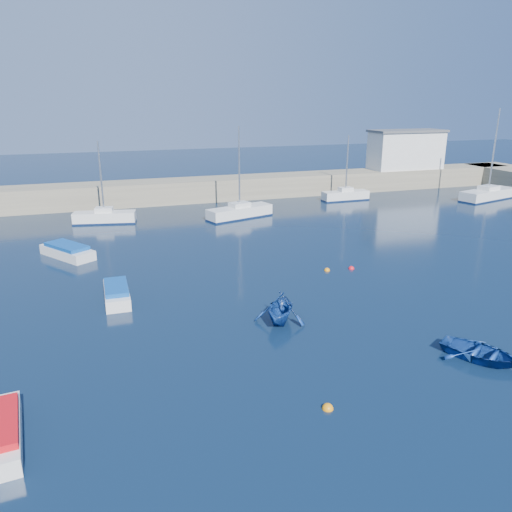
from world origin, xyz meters
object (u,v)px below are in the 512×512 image
object	(u,v)px
dinghy_center	(480,352)
dinghy_left	(280,308)
harbor_office	(406,151)
sailboat_6	(240,212)
sailboat_8	(488,194)
motorboat_1	(117,293)
sailboat_7	(345,195)
sailboat_5	(105,217)
motorboat_2	(67,251)

from	to	relation	value
dinghy_center	dinghy_left	world-z (taller)	dinghy_left
harbor_office	sailboat_6	bearing A→B (deg)	-158.44
harbor_office	sailboat_8	bearing A→B (deg)	-66.45
motorboat_1	sailboat_7	bearing A→B (deg)	40.28
sailboat_5	motorboat_2	xyz separation A→B (m)	(-3.29, -10.79, -0.15)
dinghy_center	dinghy_left	bearing A→B (deg)	105.97
harbor_office	motorboat_1	bearing A→B (deg)	-143.95
sailboat_8	dinghy_left	distance (m)	44.87
dinghy_center	sailboat_6	bearing A→B (deg)	62.94
sailboat_5	dinghy_left	xyz separation A→B (m)	(8.38, -27.40, 0.23)
sailboat_5	dinghy_center	distance (m)	37.94
sailboat_5	dinghy_left	size ratio (longest dim) A/B	2.46
motorboat_1	dinghy_left	distance (m)	10.54
harbor_office	motorboat_1	distance (m)	50.89
sailboat_6	dinghy_center	xyz separation A→B (m)	(2.44, -32.25, -0.27)
sailboat_8	dinghy_center	xyz separation A→B (m)	(-29.63, -32.04, -0.30)
motorboat_1	dinghy_center	bearing A→B (deg)	-38.87
sailboat_6	sailboat_5	bearing A→B (deg)	63.15
harbor_office	sailboat_7	xyz separation A→B (m)	(-12.21, -5.81, -4.46)
sailboat_7	motorboat_1	size ratio (longest dim) A/B	1.89
motorboat_2	dinghy_left	bearing A→B (deg)	-88.91
sailboat_5	dinghy_center	world-z (taller)	sailboat_5
sailboat_6	motorboat_2	bearing A→B (deg)	99.36
sailboat_7	dinghy_left	size ratio (longest dim) A/B	2.38
sailboat_6	dinghy_left	xyz separation A→B (m)	(-5.17, -25.24, 0.21)
motorboat_2	dinghy_left	size ratio (longest dim) A/B	1.58
sailboat_7	dinghy_center	world-z (taller)	sailboat_7
sailboat_5	sailboat_6	distance (m)	13.72
dinghy_center	sailboat_7	bearing A→B (deg)	39.87
sailboat_5	dinghy_center	bearing A→B (deg)	-143.70
motorboat_1	sailboat_5	bearing A→B (deg)	90.03
harbor_office	sailboat_6	distance (m)	29.67
harbor_office	sailboat_7	distance (m)	14.24
sailboat_8	dinghy_left	size ratio (longest dim) A/B	3.31
sailboat_8	dinghy_center	world-z (taller)	sailboat_8
sailboat_7	harbor_office	bearing A→B (deg)	-65.20
sailboat_8	dinghy_left	xyz separation A→B (m)	(-37.24, -25.03, 0.19)
motorboat_2	dinghy_left	world-z (taller)	dinghy_left
dinghy_center	dinghy_left	xyz separation A→B (m)	(-7.61, 7.01, 0.49)
sailboat_5	sailboat_8	bearing A→B (deg)	-81.58
harbor_office	sailboat_5	world-z (taller)	sailboat_5
sailboat_5	sailboat_7	xyz separation A→B (m)	(28.62, 2.80, -0.00)
sailboat_5	motorboat_1	xyz separation A→B (m)	(-0.15, -21.21, -0.16)
sailboat_8	motorboat_1	bearing A→B (deg)	97.11
sailboat_8	motorboat_2	size ratio (longest dim) A/B	2.09
motorboat_2	motorboat_1	bearing A→B (deg)	-107.21
harbor_office	dinghy_center	size ratio (longest dim) A/B	2.72
motorboat_1	dinghy_left	size ratio (longest dim) A/B	1.26
sailboat_5	sailboat_8	distance (m)	45.68
harbor_office	dinghy_center	distance (m)	49.91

